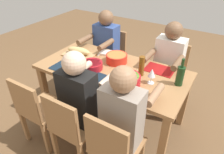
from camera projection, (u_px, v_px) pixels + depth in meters
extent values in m
plane|color=brown|center=(112.00, 117.00, 2.73)|extent=(8.00, 8.00, 0.00)
cube|color=#9E7044|center=(112.00, 70.00, 2.34)|extent=(1.70, 0.84, 0.04)
cube|color=#9E7044|center=(45.00, 91.00, 2.63)|extent=(0.07, 0.07, 0.70)
cube|color=#9E7044|center=(163.00, 143.00, 1.93)|extent=(0.07, 0.07, 0.70)
cube|color=#9E7044|center=(81.00, 67.00, 3.15)|extent=(0.07, 0.07, 0.70)
cube|color=#9E7044|center=(184.00, 101.00, 2.45)|extent=(0.07, 0.07, 0.70)
cube|color=#9E7044|center=(77.00, 124.00, 2.02)|extent=(0.40, 0.40, 0.03)
cube|color=#9E7044|center=(61.00, 120.00, 1.77)|extent=(0.38, 0.04, 0.40)
cube|color=#9E7044|center=(77.00, 123.00, 2.34)|extent=(0.04, 0.04, 0.42)
cube|color=#9E7044|center=(101.00, 135.00, 2.19)|extent=(0.04, 0.04, 0.42)
cube|color=#9E7044|center=(55.00, 144.00, 2.09)|extent=(0.04, 0.04, 0.42)
cylinder|color=#2D2D38|center=(86.00, 123.00, 2.33)|extent=(0.11, 0.11, 0.45)
cylinder|color=#2D2D38|center=(97.00, 128.00, 2.25)|extent=(0.11, 0.11, 0.45)
cube|color=black|center=(78.00, 98.00, 1.91)|extent=(0.34, 0.20, 0.55)
cylinder|color=beige|center=(81.00, 69.00, 2.11)|extent=(0.07, 0.30, 0.07)
cylinder|color=beige|center=(109.00, 79.00, 1.96)|extent=(0.07, 0.30, 0.07)
sphere|color=beige|center=(74.00, 63.00, 1.71)|extent=(0.21, 0.21, 0.21)
cube|color=#9E7044|center=(109.00, 59.00, 3.17)|extent=(0.40, 0.40, 0.03)
cube|color=#9E7044|center=(115.00, 42.00, 3.19)|extent=(0.38, 0.04, 0.40)
cube|color=#9E7044|center=(112.00, 80.00, 3.10)|extent=(0.04, 0.04, 0.42)
cube|color=#9E7044|center=(94.00, 73.00, 3.25)|extent=(0.04, 0.04, 0.42)
cube|color=#9E7044|center=(123.00, 70.00, 3.34)|extent=(0.04, 0.04, 0.42)
cube|color=#9E7044|center=(106.00, 65.00, 3.49)|extent=(0.04, 0.04, 0.42)
cylinder|color=#2D2D38|center=(106.00, 79.00, 3.09)|extent=(0.11, 0.11, 0.45)
cylinder|color=#2D2D38|center=(97.00, 76.00, 3.17)|extent=(0.11, 0.11, 0.45)
cube|color=#334C8C|center=(106.00, 43.00, 2.97)|extent=(0.34, 0.20, 0.55)
cylinder|color=brown|center=(106.00, 44.00, 2.64)|extent=(0.07, 0.30, 0.07)
cylinder|color=brown|center=(85.00, 39.00, 2.79)|extent=(0.07, 0.30, 0.07)
sphere|color=brown|center=(106.00, 18.00, 2.77)|extent=(0.21, 0.21, 0.21)
cube|color=#9E7044|center=(43.00, 108.00, 2.22)|extent=(0.40, 0.40, 0.03)
cube|color=#9E7044|center=(25.00, 102.00, 1.98)|extent=(0.38, 0.04, 0.40)
cube|color=#9E7044|center=(48.00, 109.00, 2.54)|extent=(0.04, 0.04, 0.42)
cube|color=#9E7044|center=(68.00, 119.00, 2.39)|extent=(0.04, 0.04, 0.42)
cube|color=#9E7044|center=(25.00, 126.00, 2.30)|extent=(0.04, 0.04, 0.42)
cube|color=#9E7044|center=(46.00, 139.00, 2.15)|extent=(0.04, 0.04, 0.42)
cube|color=#9E7044|center=(118.00, 145.00, 1.81)|extent=(0.40, 0.40, 0.03)
cube|color=#9E7044|center=(106.00, 143.00, 1.57)|extent=(0.38, 0.04, 0.40)
cube|color=#9E7044|center=(111.00, 141.00, 2.13)|extent=(0.04, 0.04, 0.42)
cylinder|color=#2D2D38|center=(121.00, 140.00, 2.12)|extent=(0.11, 0.11, 0.45)
cylinder|color=#2D2D38|center=(135.00, 147.00, 2.05)|extent=(0.11, 0.11, 0.45)
cube|color=gray|center=(122.00, 117.00, 1.70)|extent=(0.34, 0.20, 0.55)
cylinder|color=#9E7251|center=(120.00, 83.00, 1.90)|extent=(0.07, 0.30, 0.07)
cylinder|color=#9E7251|center=(155.00, 95.00, 1.75)|extent=(0.07, 0.30, 0.07)
sphere|color=#9E7251|center=(123.00, 79.00, 1.50)|extent=(0.21, 0.21, 0.21)
cube|color=#9E7044|center=(167.00, 76.00, 2.76)|extent=(0.40, 0.40, 0.03)
cube|color=#9E7044|center=(174.00, 57.00, 2.77)|extent=(0.38, 0.04, 0.40)
cube|color=#9E7044|center=(173.00, 100.00, 2.68)|extent=(0.04, 0.04, 0.42)
cube|color=#9E7044|center=(149.00, 92.00, 2.83)|extent=(0.04, 0.04, 0.42)
cube|color=#9E7044|center=(180.00, 87.00, 2.93)|extent=(0.04, 0.04, 0.42)
cube|color=#9E7044|center=(158.00, 80.00, 3.08)|extent=(0.04, 0.04, 0.42)
cylinder|color=#2D2D38|center=(165.00, 99.00, 2.68)|extent=(0.11, 0.11, 0.45)
cylinder|color=#2D2D38|center=(154.00, 95.00, 2.75)|extent=(0.11, 0.11, 0.45)
cube|color=white|center=(169.00, 59.00, 2.56)|extent=(0.34, 0.20, 0.55)
cylinder|color=brown|center=(178.00, 63.00, 2.23)|extent=(0.07, 0.30, 0.07)
cylinder|color=brown|center=(149.00, 55.00, 2.38)|extent=(0.07, 0.30, 0.07)
sphere|color=brown|center=(174.00, 31.00, 2.36)|extent=(0.21, 0.21, 0.21)
cylinder|color=#B21923|center=(92.00, 66.00, 2.31)|extent=(0.24, 0.24, 0.08)
cylinder|color=beige|center=(92.00, 63.00, 2.30)|extent=(0.21, 0.21, 0.03)
cylinder|color=#B21923|center=(127.00, 80.00, 2.05)|extent=(0.28, 0.28, 0.10)
cylinder|color=#669E33|center=(127.00, 77.00, 2.03)|extent=(0.24, 0.24, 0.04)
cylinder|color=red|center=(117.00, 58.00, 2.44)|extent=(0.25, 0.25, 0.10)
cylinder|color=orange|center=(117.00, 56.00, 2.42)|extent=(0.22, 0.22, 0.04)
cube|color=tan|center=(79.00, 55.00, 2.61)|extent=(0.42, 0.26, 0.02)
ellipsoid|color=tan|center=(79.00, 51.00, 2.58)|extent=(0.33, 0.14, 0.09)
cylinder|color=#193819|center=(180.00, 76.00, 2.01)|extent=(0.08, 0.08, 0.20)
cylinder|color=#193819|center=(183.00, 63.00, 1.93)|extent=(0.03, 0.03, 0.09)
cylinder|color=brown|center=(142.00, 66.00, 2.16)|extent=(0.06, 0.06, 0.22)
cylinder|color=silver|center=(151.00, 83.00, 2.09)|extent=(0.07, 0.07, 0.01)
cylinder|color=silver|center=(151.00, 79.00, 2.06)|extent=(0.01, 0.01, 0.07)
cone|color=silver|center=(152.00, 73.00, 2.02)|extent=(0.08, 0.08, 0.08)
cube|color=#142333|center=(99.00, 79.00, 2.14)|extent=(0.32, 0.23, 0.01)
cube|color=silver|center=(101.00, 53.00, 2.66)|extent=(0.02, 0.17, 0.01)
cube|color=#142333|center=(65.00, 68.00, 2.35)|extent=(0.32, 0.23, 0.01)
cube|color=maroon|center=(159.00, 70.00, 2.31)|extent=(0.32, 0.23, 0.01)
cube|color=white|center=(106.00, 53.00, 2.65)|extent=(0.16, 0.16, 0.02)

